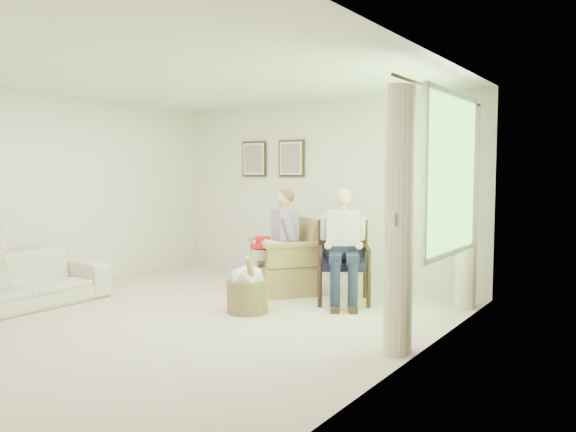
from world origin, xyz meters
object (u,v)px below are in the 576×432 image
object	(u,v)px
wood_armchair	(347,259)
sofa	(12,282)
red_hat	(263,243)
person_dark	(341,238)
wicker_armchair	(285,269)
person_wicker	(280,235)
hatbox	(248,289)

from	to	relation	value
wood_armchair	sofa	bearing A→B (deg)	-170.53
red_hat	person_dark	bearing A→B (deg)	7.55
wicker_armchair	sofa	world-z (taller)	wicker_armchair
sofa	person_wicker	xyz separation A→B (m)	(2.08, 2.38, 0.45)
wood_armchair	red_hat	size ratio (longest dim) A/B	2.96
wood_armchair	hatbox	world-z (taller)	wood_armchair
wicker_armchair	sofa	xyz separation A→B (m)	(-2.08, -2.51, 0.00)
sofa	hatbox	bearing A→B (deg)	-58.82
person_wicker	red_hat	size ratio (longest dim) A/B	4.10
sofa	person_dark	bearing A→B (deg)	-51.60
wood_armchair	red_hat	distance (m)	1.11
wood_armchair	person_wicker	bearing A→B (deg)	158.18
red_hat	hatbox	xyz separation A→B (m)	(0.40, -0.82, -0.40)
wood_armchair	person_dark	size ratio (longest dim) A/B	0.70
person_wicker	red_hat	distance (m)	0.24
wicker_armchair	hatbox	xyz separation A→B (m)	(0.24, -1.10, -0.04)
red_hat	wood_armchair	bearing A→B (deg)	15.77
red_hat	sofa	bearing A→B (deg)	-130.90
red_hat	hatbox	bearing A→B (deg)	-63.93
wicker_armchair	red_hat	bearing A→B (deg)	-81.73
wicker_armchair	wood_armchair	size ratio (longest dim) A/B	1.03
wood_armchair	hatbox	xyz separation A→B (m)	(-0.66, -1.11, -0.25)
wood_armchair	hatbox	distance (m)	1.32
wicker_armchair	wood_armchair	bearing A→B (deg)	37.43
person_dark	red_hat	bearing A→B (deg)	156.80
person_wicker	red_hat	xyz separation A→B (m)	(-0.16, -0.16, -0.10)
sofa	person_wicker	distance (m)	3.20
wicker_armchair	sofa	bearing A→B (deg)	-92.95
person_dark	hatbox	world-z (taller)	person_dark
hatbox	person_dark	bearing A→B (deg)	55.55
person_wicker	hatbox	bearing A→B (deg)	-39.20
hatbox	red_hat	bearing A→B (deg)	116.07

